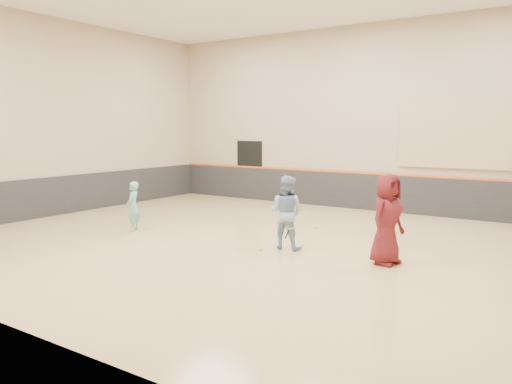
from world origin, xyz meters
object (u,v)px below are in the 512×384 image
Objects in this scene: young_man at (387,219)px; instructor at (286,212)px; spare_racket at (291,211)px; girl at (133,206)px.

instructor is at bearing 102.43° from young_man.
young_man is 2.42× the size of spare_racket.
young_man reaches higher than spare_racket.
girl is 0.72× the size of young_man.
spare_racket is (2.09, 4.71, -0.58)m from girl.
girl is 5.19m from spare_racket.
young_man is 6.19m from spare_racket.
girl is at bearing 2.90° from instructor.
instructor is (4.30, 0.55, 0.17)m from girl.
young_man reaches higher than girl.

